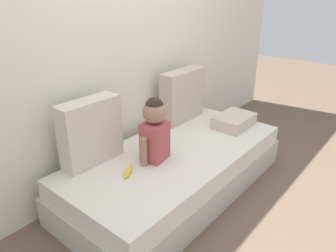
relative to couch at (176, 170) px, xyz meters
name	(u,v)px	position (x,y,z in m)	size (l,w,h in m)	color
ground_plane	(176,189)	(0.00, 0.00, -0.19)	(12.00, 12.00, 0.00)	brown
back_wall	(121,35)	(0.00, 0.60, 1.06)	(5.21, 0.10, 2.49)	silver
couch	(176,170)	(0.00, 0.00, 0.00)	(2.01, 0.95, 0.38)	beige
throw_pillow_left	(91,132)	(-0.55, 0.37, 0.44)	(0.48, 0.16, 0.49)	beige
throw_pillow_right	(182,95)	(0.55, 0.37, 0.44)	(0.52, 0.16, 0.50)	#C1B29E
toddler	(155,128)	(-0.22, 0.04, 0.45)	(0.30, 0.19, 0.50)	#B24C51
banana	(128,171)	(-0.51, 0.04, 0.21)	(0.17, 0.04, 0.04)	yellow
folded_blanket	(234,121)	(0.73, -0.12, 0.25)	(0.40, 0.28, 0.11)	beige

